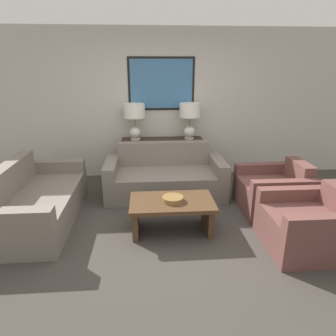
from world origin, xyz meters
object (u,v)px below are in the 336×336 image
Objects in this scene: table_lamp_right at (190,115)px; armchair_near_camera at (309,226)px; armchair_near_back_wall at (274,192)px; couch_by_side at (36,202)px; couch_by_back_wall at (165,178)px; console_table at (163,159)px; table_lamp_left at (135,116)px; coffee_table at (172,209)px; decorative_bowl at (173,199)px.

table_lamp_right is 0.70× the size of armchair_near_camera.
armchair_near_back_wall is 0.97m from armchair_near_camera.
armchair_near_back_wall is at bearing 90.00° from armchair_near_camera.
couch_by_side is 3.32m from armchair_near_back_wall.
table_lamp_right is 1.25m from couch_by_back_wall.
console_table is 2.30× the size of table_lamp_right.
table_lamp_left is 0.34× the size of couch_by_side.
table_lamp_left is 2.19m from couch_by_side.
table_lamp_left is 2.15m from coffee_table.
decorative_bowl is (1.80, -0.41, 0.18)m from couch_by_side.
table_lamp_left is 0.97m from table_lamp_right.
armchair_near_camera is at bearing -66.19° from table_lamp_right.
couch_by_side is at bearing -155.70° from couch_by_back_wall.
couch_by_side reaches higher than console_table.
decorative_bowl is (0.02, -1.22, 0.18)m from couch_by_back_wall.
armchair_near_back_wall reaches higher than decorative_bowl.
couch_by_back_wall is 1.96m from couch_by_side.
couch_by_back_wall is 1.69m from armchair_near_back_wall.
couch_by_back_wall is 2.08× the size of armchair_near_back_wall.
table_lamp_left is at bearing 180.00° from table_lamp_right.
armchair_near_back_wall is at bearing -53.38° from table_lamp_right.
table_lamp_right is 2.44× the size of decorative_bowl.
decorative_bowl is at bearing -161.52° from armchair_near_back_wall.
armchair_near_camera reaches higher than decorative_bowl.
couch_by_side is (-2.27, -1.51, -0.91)m from table_lamp_right.
armchair_near_camera is at bearing -17.58° from coffee_table.
table_lamp_left is 0.70× the size of armchair_near_back_wall.
couch_by_side is 1.81× the size of coffee_table.
decorative_bowl is (-0.47, -1.92, -0.73)m from table_lamp_right.
table_lamp_left is 2.63m from armchair_near_back_wall.
couch_by_back_wall is (-0.49, -0.70, -0.91)m from table_lamp_right.
couch_by_side is at bearing -139.83° from console_table.
console_table is at bearing -0.00° from table_lamp_left.
couch_by_back_wall reaches higher than armchair_near_back_wall.
console_table reaches higher than armchair_near_camera.
couch_by_side is 2.08× the size of armchair_near_back_wall.
decorative_bowl is at bearing -89.47° from console_table.
armchair_near_back_wall reaches higher than coffee_table.
decorative_bowl is at bearing 163.14° from armchair_near_camera.
console_table is 2.34m from couch_by_side.
coffee_table is (0.01, -1.90, -0.07)m from console_table.
coffee_table is at bearing 162.42° from armchair_near_camera.
console_table reaches higher than coffee_table.
armchair_near_back_wall is at bearing 1.65° from couch_by_side.
table_lamp_left is at bearing 104.68° from decorative_bowl.
decorative_bowl is at bearing -12.85° from couch_by_side.
console_table is at bearing 90.26° from coffee_table.
coffee_table is 4.01× the size of decorative_bowl.
armchair_near_back_wall is (1.54, -0.71, 0.00)m from couch_by_back_wall.
table_lamp_right is 2.88m from couch_by_side.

